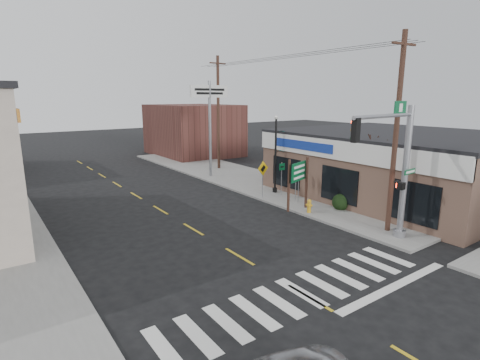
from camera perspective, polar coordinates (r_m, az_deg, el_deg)
ground at (r=13.13m, az=10.52°, el=-17.21°), size 140.00×140.00×0.00m
sidewalk_right at (r=27.83m, az=4.31°, el=-0.78°), size 6.00×38.00×0.13m
center_line at (r=19.00m, az=-7.15°, el=-7.44°), size 0.12×56.00×0.01m
crosswalk at (r=13.37m, az=9.24°, el=-16.55°), size 11.00×2.20×0.01m
thrift_store at (r=27.06m, az=23.15°, el=2.04°), size 12.00×14.00×4.00m
bldg_distant_right at (r=43.08m, az=-7.15°, el=7.59°), size 8.00×10.00×5.60m
traffic_signal_pole at (r=17.58m, az=22.82°, el=2.86°), size 4.88×0.38×6.18m
guide_sign at (r=21.36m, az=8.90°, el=0.46°), size 1.70×0.14×2.98m
fire_hydrant at (r=21.28m, az=10.49°, el=-3.82°), size 0.24×0.24×0.77m
ped_crossing_sign at (r=23.76m, az=3.51°, el=1.16°), size 0.92×0.07×2.38m
lamp_post at (r=25.07m, az=5.55°, el=4.83°), size 0.67×0.53×5.16m
dance_center_sign at (r=30.14m, az=-4.65°, el=11.16°), size 3.56×0.22×7.57m
bare_tree at (r=21.95m, az=20.87°, el=5.65°), size 2.55×2.55×5.10m
shrub_front at (r=22.65m, az=24.32°, el=-3.69°), size 1.17×1.17×0.88m
shrub_back at (r=22.46m, az=15.11°, el=-3.28°), size 1.01×1.01×0.76m
utility_pole_near at (r=18.76m, az=22.68°, el=6.64°), size 1.60×0.24×9.21m
utility_pole_far at (r=33.59m, az=-3.33°, el=10.30°), size 1.70×0.26×9.79m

